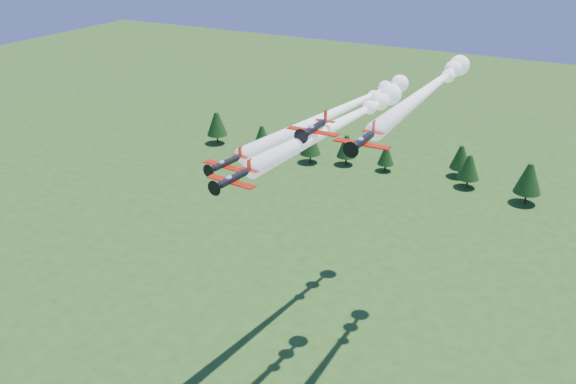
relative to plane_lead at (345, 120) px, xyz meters
The scene contains 5 objects.
plane_lead is the anchor object (origin of this frame).
plane_left 20.50m from the plane_lead, 113.49° to the left, with size 12.07×61.40×3.70m.
plane_right 16.44m from the plane_lead, 54.35° to the left, with size 7.30×53.25×3.70m.
plane_slot 9.74m from the plane_lead, 93.68° to the right, with size 7.64×8.36×2.71m.
treeline 101.80m from the plane_lead, 95.83° to the left, with size 175.57×17.85×11.93m.
Camera 1 is at (39.03, -69.84, 77.07)m, focal length 40.00 mm.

